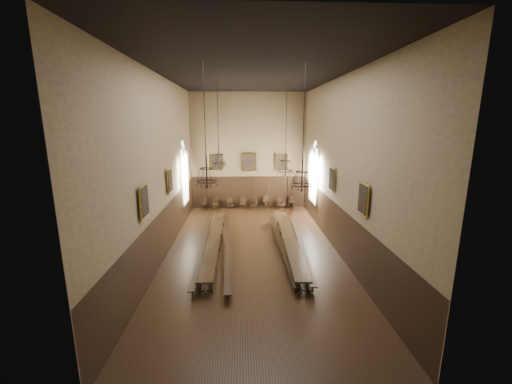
{
  "coord_description": "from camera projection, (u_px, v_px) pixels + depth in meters",
  "views": [
    {
      "loc": [
        -0.52,
        -15.61,
        6.73
      ],
      "look_at": [
        0.25,
        1.5,
        2.92
      ],
      "focal_mm": 22.0,
      "sensor_mm": 36.0,
      "label": 1
    }
  ],
  "objects": [
    {
      "name": "floor",
      "position": [
        253.0,
        252.0,
        16.71
      ],
      "size": [
        9.0,
        18.0,
        0.02
      ],
      "primitive_type": "cube",
      "color": "black",
      "rests_on": "ground"
    },
    {
      "name": "ceiling",
      "position": [
        252.0,
        73.0,
        14.75
      ],
      "size": [
        9.0,
        18.0,
        0.02
      ],
      "primitive_type": "cube",
      "color": "black",
      "rests_on": "ground"
    },
    {
      "name": "wall_back",
      "position": [
        249.0,
        152.0,
        24.51
      ],
      "size": [
        9.0,
        0.02,
        9.0
      ],
      "primitive_type": "cube",
      "color": "#7F6A4E",
      "rests_on": "ground"
    },
    {
      "name": "wall_front",
      "position": [
        266.0,
        225.0,
        6.94
      ],
      "size": [
        9.0,
        0.02,
        9.0
      ],
      "primitive_type": "cube",
      "color": "#7F6A4E",
      "rests_on": "ground"
    },
    {
      "name": "wall_left",
      "position": [
        162.0,
        168.0,
        15.53
      ],
      "size": [
        0.02,
        18.0,
        9.0
      ],
      "primitive_type": "cube",
      "color": "#7F6A4E",
      "rests_on": "ground"
    },
    {
      "name": "wall_right",
      "position": [
        341.0,
        167.0,
        15.93
      ],
      "size": [
        0.02,
        18.0,
        9.0
      ],
      "primitive_type": "cube",
      "color": "#7F6A4E",
      "rests_on": "ground"
    },
    {
      "name": "wainscot_panelling",
      "position": [
        253.0,
        229.0,
        16.43
      ],
      "size": [
        9.0,
        18.0,
        2.5
      ],
      "primitive_type": null,
      "color": "black",
      "rests_on": "floor"
    },
    {
      "name": "table_left",
      "position": [
        214.0,
        244.0,
        16.7
      ],
      "size": [
        0.71,
        9.52,
        0.74
      ],
      "rotation": [
        0.0,
        0.0,
        0.0
      ],
      "color": "black",
      "rests_on": "floor"
    },
    {
      "name": "table_right",
      "position": [
        289.0,
        244.0,
        16.79
      ],
      "size": [
        0.97,
        9.64,
        0.75
      ],
      "rotation": [
        0.0,
        0.0,
        -0.03
      ],
      "color": "black",
      "rests_on": "floor"
    },
    {
      "name": "bench_left_outer",
      "position": [
        202.0,
        249.0,
        16.43
      ],
      "size": [
        0.51,
        9.08,
        0.41
      ],
      "rotation": [
        0.0,
        0.0,
        0.03
      ],
      "color": "black",
      "rests_on": "floor"
    },
    {
      "name": "bench_left_inner",
      "position": [
        227.0,
        246.0,
        16.69
      ],
      "size": [
        0.85,
        10.33,
        0.46
      ],
      "rotation": [
        0.0,
        0.0,
        0.05
      ],
      "color": "black",
      "rests_on": "floor"
    },
    {
      "name": "bench_right_inner",
      "position": [
        281.0,
        245.0,
        16.86
      ],
      "size": [
        0.44,
        9.53,
        0.43
      ],
      "rotation": [
        0.0,
        0.0,
        0.02
      ],
      "color": "black",
      "rests_on": "floor"
    },
    {
      "name": "bench_right_outer",
      "position": [
        301.0,
        246.0,
        16.83
      ],
      "size": [
        0.9,
        9.25,
        0.42
      ],
      "rotation": [
        0.0,
        0.0,
        -0.07
      ],
      "color": "black",
      "rests_on": "floor"
    },
    {
      "name": "chair_0",
      "position": [
        204.0,
        206.0,
        24.75
      ],
      "size": [
        0.5,
        0.5,
        0.97
      ],
      "rotation": [
        0.0,
        0.0,
        -0.18
      ],
      "color": "black",
      "rests_on": "floor"
    },
    {
      "name": "chair_1",
      "position": [
        216.0,
        206.0,
        24.85
      ],
      "size": [
        0.5,
        0.5,
        0.93
      ],
      "rotation": [
        0.0,
        0.0,
        0.23
      ],
      "color": "black",
      "rests_on": "floor"
    },
    {
      "name": "chair_2",
      "position": [
        230.0,
        206.0,
        24.9
      ],
      "size": [
        0.45,
        0.45,
        0.88
      ],
      "rotation": [
        0.0,
        0.0,
        0.18
      ],
      "color": "black",
      "rests_on": "floor"
    },
    {
      "name": "chair_3",
      "position": [
        243.0,
        205.0,
        25.02
      ],
      "size": [
        0.48,
        0.48,
        0.95
      ],
      "rotation": [
        0.0,
        0.0,
        -0.15
      ],
      "color": "black",
      "rests_on": "floor"
    },
    {
      "name": "chair_4",
      "position": [
        254.0,
        205.0,
        24.97
      ],
      "size": [
        0.51,
        0.51,
        0.91
      ],
      "rotation": [
        0.0,
        0.0,
        -0.33
      ],
      "color": "black",
      "rests_on": "floor"
    },
    {
      "name": "chair_5",
      "position": [
        266.0,
        205.0,
        25.01
      ],
      "size": [
        0.58,
        0.58,
        1.02
      ],
      "rotation": [
        0.0,
        0.0,
        0.34
      ],
      "color": "black",
      "rests_on": "floor"
    },
    {
      "name": "chair_6",
      "position": [
        280.0,
        205.0,
        25.03
      ],
      "size": [
        0.48,
        0.48,
        0.95
      ],
      "rotation": [
        0.0,
        0.0,
        0.14
      ],
      "color": "black",
      "rests_on": "floor"
    },
    {
      "name": "chair_7",
      "position": [
        291.0,
        204.0,
        25.15
      ],
      "size": [
        0.51,
        0.51,
        1.03
      ],
      "rotation": [
        0.0,
        0.0,
        -0.13
      ],
      "color": "black",
      "rests_on": "floor"
    },
    {
      "name": "chandelier_back_left",
      "position": [
        219.0,
        158.0,
        18.51
      ],
      "size": [
        0.85,
        0.85,
        4.81
      ],
      "color": "black",
      "rests_on": "ceiling"
    },
    {
      "name": "chandelier_back_right",
      "position": [
        285.0,
        165.0,
        18.25
      ],
      "size": [
        0.91,
        0.91,
        5.2
      ],
      "color": "black",
      "rests_on": "ceiling"
    },
    {
      "name": "chandelier_front_left",
      "position": [
        207.0,
        174.0,
        12.69
      ],
      "size": [
        0.83,
        0.83,
        4.77
      ],
      "color": "black",
      "rests_on": "ceiling"
    },
    {
      "name": "chandelier_front_right",
      "position": [
        302.0,
        177.0,
        12.99
      ],
      "size": [
        0.85,
        0.85,
        4.96
      ],
      "color": "black",
      "rests_on": "ceiling"
    },
    {
      "name": "portrait_back_0",
      "position": [
        215.0,
        162.0,
        24.45
      ],
      "size": [
        1.1,
        0.12,
        1.4
      ],
      "color": "#AF8E2A",
      "rests_on": "wall_back"
    },
    {
      "name": "portrait_back_1",
      "position": [
        249.0,
        162.0,
        24.56
      ],
      "size": [
        1.1,
        0.12,
        1.4
      ],
      "color": "#AF8E2A",
      "rests_on": "wall_back"
    },
    {
      "name": "portrait_back_2",
      "position": [
        282.0,
        162.0,
        24.67
      ],
      "size": [
        1.1,
        0.12,
        1.4
      ],
      "color": "#AF8E2A",
      "rests_on": "wall_back"
    },
    {
      "name": "portrait_left_0",
      "position": [
        170.0,
        181.0,
        16.68
      ],
      "size": [
        0.12,
        1.0,
        1.3
      ],
      "color": "#AF8E2A",
      "rests_on": "wall_left"
    },
    {
      "name": "portrait_left_1",
      "position": [
        144.0,
        201.0,
        12.3
      ],
      "size": [
        0.12,
        1.0,
        1.3
      ],
      "color": "#AF8E2A",
      "rests_on": "wall_left"
    },
    {
      "name": "portrait_right_0",
      "position": [
        332.0,
        179.0,
        17.07
      ],
      "size": [
        0.12,
        1.0,
        1.3
      ],
      "color": "#AF8E2A",
      "rests_on": "wall_right"
    },
    {
      "name": "portrait_right_1",
      "position": [
        363.0,
        199.0,
        12.68
      ],
      "size": [
        0.12,
        1.0,
        1.3
      ],
      "color": "#AF8E2A",
      "rests_on": "wall_right"
    },
    {
      "name": "window_right",
      "position": [
        314.0,
        172.0,
        21.52
      ],
      "size": [
        0.2,
        2.2,
        4.6
      ],
      "primitive_type": null,
      "color": "white",
      "rests_on": "wall_right"
    },
    {
      "name": "window_left",
      "position": [
        184.0,
        173.0,
        21.14
      ],
      "size": [
        0.2,
        2.2,
        4.6
      ],
      "primitive_type": null,
      "color": "white",
      "rests_on": "wall_left"
    }
  ]
}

